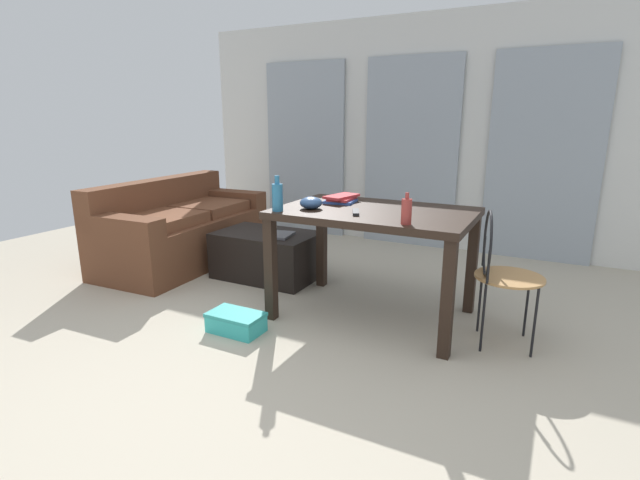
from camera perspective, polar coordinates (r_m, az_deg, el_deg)
name	(u,v)px	position (r m, az deg, el deg)	size (l,w,h in m)	color
ground_plane	(324,305)	(3.61, 0.52, -7.93)	(8.35, 8.35, 0.00)	#B2A893
wall_back	(414,134)	(5.34, 11.27, 12.48)	(5.12, 0.10, 2.42)	silver
curtains	(410,154)	(5.27, 10.89, 10.25)	(3.64, 0.03, 2.01)	#99A3AD
couch	(181,230)	(4.79, -16.44, 1.16)	(0.89, 1.76, 0.80)	brown
coffee_table	(267,255)	(4.20, -6.43, -1.80)	(0.88, 0.56, 0.41)	black
craft_table	(374,224)	(3.27, 6.61, 1.93)	(1.32, 0.87, 0.77)	black
wire_chair	(499,264)	(3.07, 20.82, -2.72)	(0.41, 0.44, 0.85)	#B7844C
bottle_near	(406,211)	(2.81, 10.43, 3.46)	(0.06, 0.06, 0.19)	#99332D
bottle_far	(277,197)	(3.17, -5.18, 5.26)	(0.07, 0.07, 0.24)	teal
bowl	(311,203)	(3.25, -1.10, 4.53)	(0.16, 0.16, 0.08)	#2D4C7A
book_stack	(341,199)	(3.50, 2.59, 5.01)	(0.24, 0.30, 0.05)	#33519E
tv_remote_on_table	(356,212)	(3.10, 4.35, 3.40)	(0.04, 0.18, 0.02)	#232326
tv_remote_primary	(270,228)	(4.27, -6.09, 1.43)	(0.04, 0.15, 0.02)	#B7B7B2
magazine	(281,235)	(4.01, -4.74, 0.60)	(0.17, 0.25, 0.02)	#4C4C51
shoebox	(236,322)	(3.22, -10.13, -9.77)	(0.37, 0.22, 0.13)	#33B2AD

